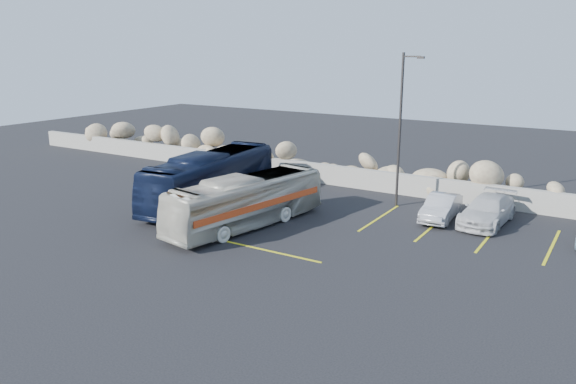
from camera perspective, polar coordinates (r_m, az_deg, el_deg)
The scene contains 9 objects.
ground at distance 23.69m, azimuth -3.23°, elevation -5.92°, with size 90.00×90.00×0.00m, color black.
seawall at distance 33.63m, azimuth 8.53°, elevation 1.21°, with size 60.00×0.40×1.20m, color gray.
riprap_pile at distance 34.56m, azimuth 9.36°, elevation 2.73°, with size 54.00×2.80×2.60m, color #998164, non-canonical shape.
parking_lines at distance 26.40m, azimuth 12.17°, elevation -4.04°, with size 18.16×9.36×0.01m.
lamppost at distance 29.74m, azimuth 11.41°, elevation 6.59°, with size 1.14×0.18×8.00m.
vintage_bus at distance 26.47m, azimuth -4.27°, elevation -0.94°, with size 2.05×8.78×2.45m, color beige.
tour_coach at distance 30.56m, azimuth -7.85°, elevation 1.43°, with size 2.36×10.07×2.81m, color black.
car_b at distance 28.58m, azimuth 15.28°, elevation -1.52°, with size 1.30×3.73×1.23m, color #AEAEB3.
car_c at distance 28.55m, azimuth 19.59°, elevation -1.77°, with size 1.86×4.59×1.33m, color silver.
Camera 1 is at (12.78, -18.14, 8.30)m, focal length 35.00 mm.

